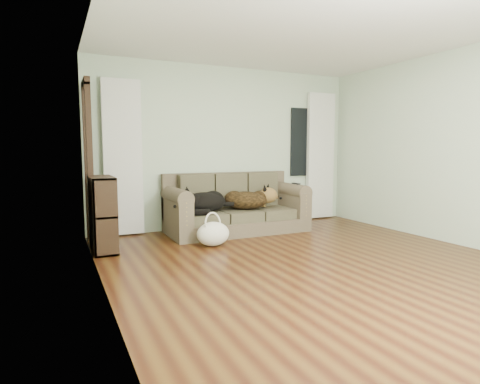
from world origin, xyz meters
name	(u,v)px	position (x,y,z in m)	size (l,w,h in m)	color
floor	(317,264)	(0.00, 0.00, 0.00)	(5.00, 5.00, 0.00)	#34160A
ceiling	(322,22)	(0.00, 0.00, 2.60)	(5.00, 5.00, 0.00)	white
wall_back	(228,148)	(0.00, 2.50, 1.30)	(4.50, 0.04, 2.60)	beige
wall_left	(101,146)	(-2.25, 0.00, 1.30)	(0.04, 5.00, 2.60)	beige
wall_right	(459,147)	(2.25, 0.00, 1.30)	(0.04, 5.00, 2.60)	beige
curtain_left	(123,158)	(-1.70, 2.42, 1.15)	(0.55, 0.08, 2.25)	white
curtain_right	(320,156)	(1.80, 2.42, 1.15)	(0.55, 0.08, 2.25)	white
window_pane	(303,142)	(1.45, 2.47, 1.40)	(0.50, 0.03, 1.20)	black
door_casing	(89,166)	(-2.20, 2.05, 1.05)	(0.07, 0.60, 2.10)	black
sofa	(237,203)	(-0.08, 1.97, 0.45)	(2.12, 0.92, 0.87)	brown
dog_black_lab	(202,204)	(-0.67, 1.92, 0.48)	(0.72, 0.50, 0.30)	black
dog_shepherd	(248,200)	(0.09, 1.93, 0.49)	(0.70, 0.49, 0.31)	black
tv_remote	(296,184)	(0.88, 1.79, 0.73)	(0.05, 0.17, 0.02)	black
tote_bag	(213,234)	(-0.75, 1.27, 0.16)	(0.44, 0.34, 0.32)	white
bookshelf	(102,211)	(-2.09, 1.65, 0.50)	(0.28, 0.75, 0.94)	black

